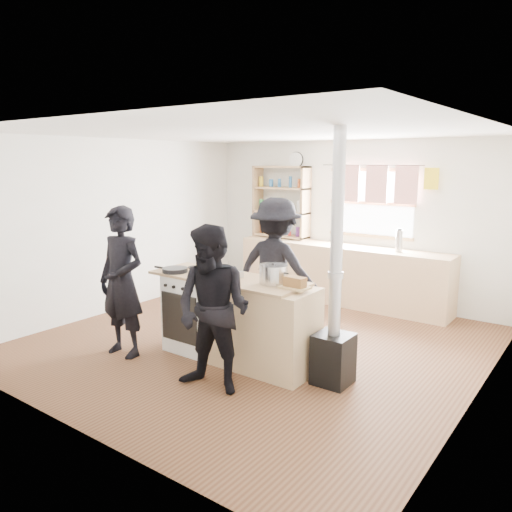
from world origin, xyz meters
name	(u,v)px	position (x,y,z in m)	size (l,w,h in m)	color
ground	(257,343)	(0.00, 0.00, -0.01)	(5.00, 5.00, 0.01)	brown
back_counter	(340,274)	(0.00, 2.22, 0.45)	(3.40, 0.55, 0.90)	#D6B081
shelving_unit	(281,201)	(-1.20, 2.34, 1.51)	(1.00, 0.28, 1.20)	tan
thermos	(399,241)	(0.91, 2.22, 1.06)	(0.10, 0.10, 0.31)	silver
cooking_island	(238,320)	(0.14, -0.55, 0.47)	(1.97, 0.64, 0.93)	white
skillet_greens	(175,270)	(-0.63, -0.72, 0.96)	(0.30, 0.30, 0.05)	black
roast_tray	(224,274)	(0.01, -0.61, 0.97)	(0.34, 0.29, 0.07)	silver
stockpot_stove	(209,263)	(-0.40, -0.40, 1.02)	(0.24, 0.24, 0.19)	silver
stockpot_counter	(273,274)	(0.59, -0.51, 1.03)	(0.30, 0.30, 0.22)	#B7B7BA
bread_board	(295,284)	(0.87, -0.55, 0.98)	(0.29, 0.22, 0.12)	tan
flue_heater	(334,321)	(1.27, -0.46, 0.65)	(0.35, 0.35, 2.50)	black
person_near_left	(122,282)	(-1.01, -1.18, 0.85)	(0.62, 0.41, 1.70)	black
person_near_right	(213,310)	(0.42, -1.27, 0.80)	(0.78, 0.61, 1.61)	black
person_far	(276,269)	(0.05, 0.33, 0.87)	(1.13, 0.65, 1.75)	black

